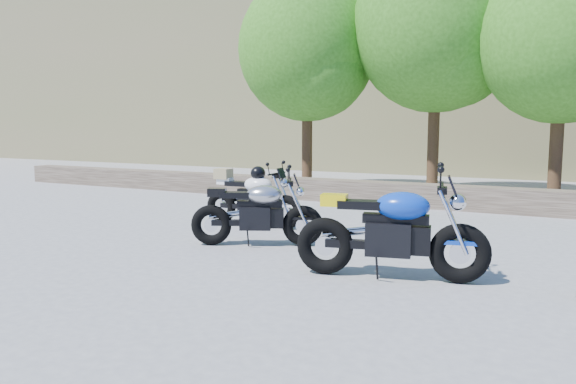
# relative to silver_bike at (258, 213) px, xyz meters

# --- Properties ---
(ground) EXTENTS (90.00, 90.00, 0.00)m
(ground) POSITION_rel_silver_bike_xyz_m (0.03, -0.48, -0.48)
(ground) COLOR gray
(ground) RESTS_ON ground
(stone_wall) EXTENTS (22.00, 0.55, 0.50)m
(stone_wall) POSITION_rel_silver_bike_xyz_m (0.03, 5.02, -0.23)
(stone_wall) COLOR #45392E
(stone_wall) RESTS_ON ground
(hillside) EXTENTS (80.00, 30.00, 15.00)m
(hillside) POSITION_rel_silver_bike_xyz_m (3.03, 27.52, 7.02)
(hillside) COLOR olive
(hillside) RESTS_ON ground
(tree_decid_left) EXTENTS (3.67, 3.67, 5.62)m
(tree_decid_left) POSITION_rel_silver_bike_xyz_m (-2.37, 6.66, 3.16)
(tree_decid_left) COLOR #382314
(tree_decid_left) RESTS_ON ground
(tree_decid_mid) EXTENTS (4.08, 4.08, 6.24)m
(tree_decid_mid) POSITION_rel_silver_bike_xyz_m (0.93, 7.06, 3.56)
(tree_decid_mid) COLOR #382314
(tree_decid_mid) RESTS_ON ground
(tree_decid_right) EXTENTS (3.54, 3.54, 5.41)m
(tree_decid_right) POSITION_rel_silver_bike_xyz_m (3.73, 6.46, 3.02)
(tree_decid_right) COLOR #382314
(tree_decid_right) RESTS_ON ground
(silver_bike) EXTENTS (1.82, 0.99, 0.98)m
(silver_bike) POSITION_rel_silver_bike_xyz_m (0.00, 0.00, 0.00)
(silver_bike) COLOR black
(silver_bike) RESTS_ON ground
(white_bike) EXTENTS (1.91, 0.60, 1.05)m
(white_bike) POSITION_rel_silver_bike_xyz_m (-0.92, 1.34, 0.04)
(white_bike) COLOR black
(white_bike) RESTS_ON ground
(blue_bike) EXTENTS (2.19, 0.80, 1.11)m
(blue_bike) POSITION_rel_silver_bike_xyz_m (2.29, -0.82, 0.06)
(blue_bike) COLOR black
(blue_bike) RESTS_ON ground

